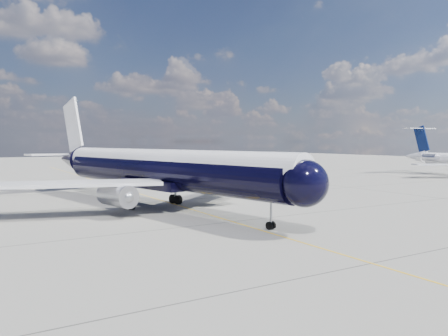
{
  "coord_description": "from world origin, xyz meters",
  "views": [
    {
      "loc": [
        -19.63,
        -21.66,
        6.9
      ],
      "look_at": [
        4.77,
        19.48,
        4.0
      ],
      "focal_mm": 35.0,
      "sensor_mm": 36.0,
      "label": 1
    }
  ],
  "objects": [
    {
      "name": "taxiway_centerline",
      "position": [
        0.0,
        25.0,
        0.0
      ],
      "size": [
        0.16,
        160.0,
        0.01
      ],
      "primitive_type": "cube",
      "color": "#E3AC0B",
      "rests_on": "ground"
    },
    {
      "name": "main_airliner",
      "position": [
        -2.59,
        21.72,
        4.05
      ],
      "size": [
        36.33,
        44.81,
        13.05
      ],
      "rotation": [
        0.0,
        0.0,
        0.21
      ],
      "color": "black",
      "rests_on": "ground"
    },
    {
      "name": "ground",
      "position": [
        0.0,
        30.0,
        0.0
      ],
      "size": [
        320.0,
        320.0,
        0.0
      ],
      "primitive_type": "plane",
      "color": "gray",
      "rests_on": "ground"
    }
  ]
}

